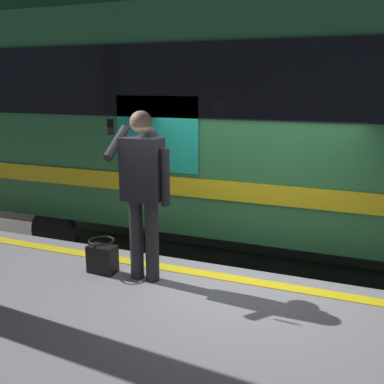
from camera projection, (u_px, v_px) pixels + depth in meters
name	position (u px, v px, depth m)	size (l,w,h in m)	color
ground_plane	(233.00, 339.00, 5.20)	(24.16, 24.16, 0.00)	#4C4742
safety_line	(227.00, 277.00, 4.71)	(15.59, 0.16, 0.01)	yellow
track_rail_near	(260.00, 286.00, 6.38)	(20.68, 0.08, 0.16)	slate
track_rail_far	(279.00, 251.00, 7.68)	(20.68, 0.08, 0.16)	slate
train_carriage	(354.00, 112.00, 6.06)	(13.20, 2.81, 3.97)	#2D723F
passenger	(143.00, 183.00, 4.45)	(0.57, 0.55, 1.75)	#262628
handbag	(102.00, 257.00, 4.81)	(0.31, 0.28, 0.37)	black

